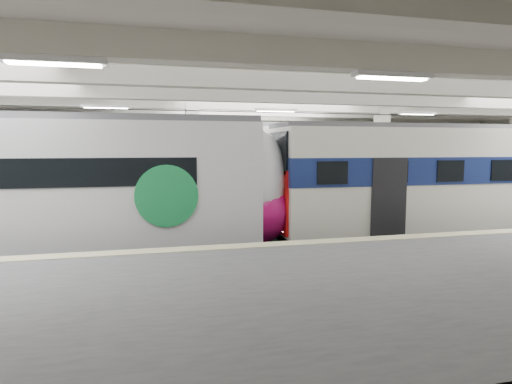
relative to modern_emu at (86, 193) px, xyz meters
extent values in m
cube|color=black|center=(6.47, 0.00, -2.27)|extent=(36.00, 24.00, 0.10)
cube|color=silver|center=(6.47, 0.00, 3.33)|extent=(36.00, 24.00, 0.20)
cube|color=beige|center=(6.47, 10.00, 0.53)|extent=(30.00, 0.10, 5.50)
cube|color=#4E4E51|center=(6.47, -6.50, -1.67)|extent=(30.00, 7.00, 1.10)
cube|color=beige|center=(6.47, -3.25, -1.11)|extent=(30.00, 0.50, 0.02)
cube|color=beige|center=(3.47, 3.00, 0.53)|extent=(0.50, 0.50, 5.50)
cube|color=beige|center=(11.47, 3.00, 0.53)|extent=(0.50, 0.50, 5.50)
cube|color=beige|center=(6.47, 0.00, 3.03)|extent=(30.00, 18.00, 0.50)
cube|color=#59544C|center=(6.47, 0.00, -2.14)|extent=(30.00, 1.52, 0.16)
cube|color=#59544C|center=(6.47, 5.50, -2.14)|extent=(30.00, 1.52, 0.16)
cylinder|color=black|center=(6.47, 0.00, 2.48)|extent=(30.00, 0.03, 0.03)
cylinder|color=black|center=(6.47, 5.50, 2.48)|extent=(30.00, 0.03, 0.03)
cube|color=white|center=(6.47, -2.00, 2.70)|extent=(26.00, 8.40, 0.12)
cube|color=silver|center=(-1.24, 0.00, 0.19)|extent=(12.69, 2.83, 3.81)
ellipsoid|color=silver|center=(5.10, 0.00, 0.19)|extent=(2.25, 2.77, 3.73)
ellipsoid|color=#AF0E5A|center=(5.22, 0.00, -0.65)|extent=(2.38, 2.83, 2.28)
cylinder|color=#198A45|center=(2.31, -1.44, 0.00)|extent=(1.76, 0.06, 1.76)
cube|color=#4C4C51|center=(-1.24, 0.00, 2.19)|extent=(12.69, 2.32, 0.20)
cube|color=black|center=(-1.24, 0.00, -1.87)|extent=(12.69, 1.98, 0.70)
cube|color=silver|center=(12.47, 0.00, 0.13)|extent=(13.01, 2.85, 3.70)
cube|color=navy|center=(12.47, 0.00, 0.58)|extent=(13.05, 2.91, 0.90)
cube|color=red|center=(5.93, 0.00, -0.38)|extent=(0.08, 2.42, 2.04)
cube|color=black|center=(5.93, 0.00, 1.17)|extent=(0.08, 2.28, 1.33)
cube|color=#4C4C51|center=(12.47, 0.00, 2.07)|extent=(13.01, 2.22, 0.16)
cube|color=black|center=(12.47, 0.00, -1.87)|extent=(13.01, 2.00, 0.70)
cube|color=silver|center=(3.94, 5.50, 0.26)|extent=(14.67, 3.33, 3.96)
cube|color=#198A45|center=(3.94, 5.50, 0.79)|extent=(14.72, 3.39, 0.83)
cube|color=#4C4C51|center=(3.94, 5.50, 2.35)|extent=(14.66, 2.81, 0.16)
cube|color=black|center=(3.94, 5.50, -1.92)|extent=(14.67, 3.02, 0.60)
camera|label=1|loc=(1.93, -13.53, 1.36)|focal=30.00mm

